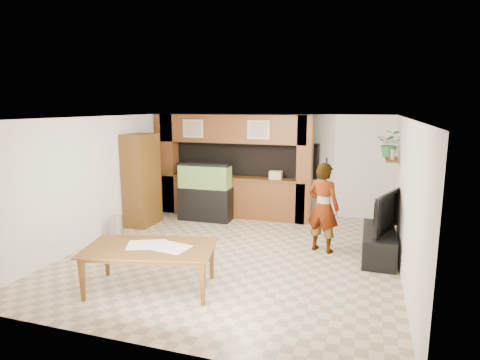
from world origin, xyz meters
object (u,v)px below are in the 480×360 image
(television, at_px, (381,211))
(aquarium, at_px, (205,192))
(pantry_cabinet, at_px, (142,180))
(dining_table, at_px, (150,269))
(person, at_px, (323,207))

(television, bearing_deg, aquarium, 91.60)
(pantry_cabinet, bearing_deg, aquarium, 32.07)
(pantry_cabinet, distance_m, television, 5.38)
(pantry_cabinet, xyz_separation_m, television, (5.35, -0.54, -0.19))
(pantry_cabinet, bearing_deg, dining_table, -57.33)
(aquarium, relative_size, person, 0.82)
(pantry_cabinet, distance_m, aquarium, 1.56)
(aquarium, bearing_deg, pantry_cabinet, -149.12)
(pantry_cabinet, height_order, dining_table, pantry_cabinet)
(pantry_cabinet, height_order, television, pantry_cabinet)
(person, height_order, dining_table, person)
(dining_table, bearing_deg, television, 23.46)
(television, bearing_deg, person, 109.46)
(person, distance_m, dining_table, 3.49)
(television, xyz_separation_m, dining_table, (-3.38, -2.54, -0.55))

